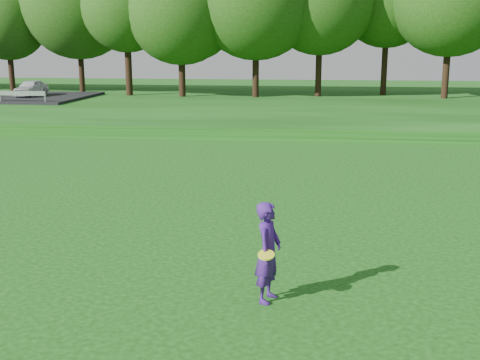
# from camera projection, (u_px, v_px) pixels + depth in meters

# --- Properties ---
(ground) EXTENTS (140.00, 140.00, 0.00)m
(ground) POSITION_uv_depth(u_px,v_px,m) (39.00, 308.00, 10.53)
(ground) COLOR #0F420C
(ground) RESTS_ON ground
(berm) EXTENTS (130.00, 30.00, 0.60)m
(berm) POSITION_uv_depth(u_px,v_px,m) (249.00, 104.00, 43.37)
(berm) COLOR #0F420C
(berm) RESTS_ON ground
(walking_path) EXTENTS (130.00, 1.60, 0.04)m
(walking_path) POSITION_uv_depth(u_px,v_px,m) (218.00, 137.00, 29.88)
(walking_path) COLOR gray
(walking_path) RESTS_ON ground
(woman) EXTENTS (0.59, 0.86, 1.83)m
(woman) POSITION_uv_depth(u_px,v_px,m) (268.00, 252.00, 10.65)
(woman) COLOR #3F1A75
(woman) RESTS_ON ground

